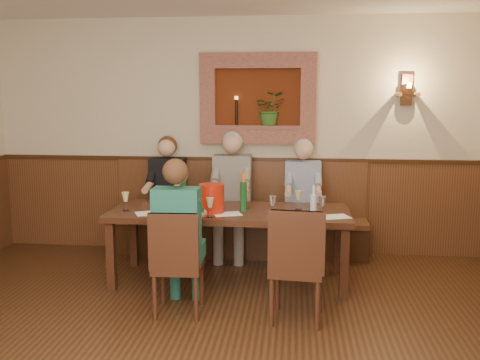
{
  "coord_description": "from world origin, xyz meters",
  "views": [
    {
      "loc": [
        0.65,
        -3.38,
        1.91
      ],
      "look_at": [
        0.1,
        1.9,
        1.05
      ],
      "focal_mm": 40.0,
      "sensor_mm": 36.0,
      "label": 1
    }
  ],
  "objects_px": {
    "chair_near_left": "(178,283)",
    "wine_bottle_green_a": "(243,196)",
    "bench": "(239,228)",
    "person_bench_mid": "(232,206)",
    "wine_bottle_green_b": "(183,191)",
    "chair_near_right": "(296,288)",
    "dining_table": "(230,217)",
    "person_bench_right": "(302,211)",
    "water_bottle": "(313,206)",
    "spittoon_bucket": "(212,198)",
    "person_bench_left": "(167,207)",
    "person_chair_front": "(179,249)"
  },
  "relations": [
    {
      "from": "chair_near_left",
      "to": "spittoon_bucket",
      "type": "bearing_deg",
      "value": 73.05
    },
    {
      "from": "spittoon_bucket",
      "to": "bench",
      "type": "bearing_deg",
      "value": 81.36
    },
    {
      "from": "chair_near_left",
      "to": "bench",
      "type": "bearing_deg",
      "value": 76.47
    },
    {
      "from": "person_bench_mid",
      "to": "wine_bottle_green_b",
      "type": "distance_m",
      "value": 0.84
    },
    {
      "from": "person_bench_mid",
      "to": "person_bench_right",
      "type": "relative_size",
      "value": 1.06
    },
    {
      "from": "person_bench_right",
      "to": "wine_bottle_green_a",
      "type": "xyz_separation_m",
      "value": [
        -0.6,
        -0.87,
        0.33
      ]
    },
    {
      "from": "chair_near_right",
      "to": "wine_bottle_green_a",
      "type": "relative_size",
      "value": 2.58
    },
    {
      "from": "dining_table",
      "to": "chair_near_right",
      "type": "relative_size",
      "value": 2.42
    },
    {
      "from": "bench",
      "to": "wine_bottle_green_a",
      "type": "bearing_deg",
      "value": -81.64
    },
    {
      "from": "dining_table",
      "to": "person_chair_front",
      "type": "bearing_deg",
      "value": -114.19
    },
    {
      "from": "person_bench_right",
      "to": "spittoon_bucket",
      "type": "xyz_separation_m",
      "value": [
        -0.91,
        -0.97,
        0.32
      ]
    },
    {
      "from": "chair_near_left",
      "to": "wine_bottle_green_a",
      "type": "height_order",
      "value": "wine_bottle_green_a"
    },
    {
      "from": "dining_table",
      "to": "wine_bottle_green_a",
      "type": "relative_size",
      "value": 6.23
    },
    {
      "from": "chair_near_left",
      "to": "person_bench_mid",
      "type": "bearing_deg",
      "value": 78.45
    },
    {
      "from": "person_bench_right",
      "to": "person_chair_front",
      "type": "distance_m",
      "value": 1.95
    },
    {
      "from": "dining_table",
      "to": "wine_bottle_green_a",
      "type": "height_order",
      "value": "wine_bottle_green_a"
    },
    {
      "from": "dining_table",
      "to": "chair_near_right",
      "type": "bearing_deg",
      "value": -52.83
    },
    {
      "from": "chair_near_right",
      "to": "person_chair_front",
      "type": "xyz_separation_m",
      "value": [
        -1.03,
        0.11,
        0.28
      ]
    },
    {
      "from": "dining_table",
      "to": "person_bench_mid",
      "type": "height_order",
      "value": "person_bench_mid"
    },
    {
      "from": "chair_near_right",
      "to": "person_bench_left",
      "type": "bearing_deg",
      "value": 137.07
    },
    {
      "from": "person_bench_mid",
      "to": "spittoon_bucket",
      "type": "height_order",
      "value": "person_bench_mid"
    },
    {
      "from": "chair_near_right",
      "to": "dining_table",
      "type": "bearing_deg",
      "value": 132.75
    },
    {
      "from": "person_chair_front",
      "to": "person_bench_mid",
      "type": "bearing_deg",
      "value": 80.55
    },
    {
      "from": "wine_bottle_green_b",
      "to": "chair_near_right",
      "type": "bearing_deg",
      "value": -41.86
    },
    {
      "from": "dining_table",
      "to": "person_bench_right",
      "type": "relative_size",
      "value": 1.72
    },
    {
      "from": "wine_bottle_green_a",
      "to": "wine_bottle_green_b",
      "type": "relative_size",
      "value": 1.05
    },
    {
      "from": "bench",
      "to": "person_bench_mid",
      "type": "height_order",
      "value": "person_bench_mid"
    },
    {
      "from": "wine_bottle_green_a",
      "to": "chair_near_right",
      "type": "bearing_deg",
      "value": -58.12
    },
    {
      "from": "bench",
      "to": "person_bench_mid",
      "type": "xyz_separation_m",
      "value": [
        -0.08,
        -0.11,
        0.29
      ]
    },
    {
      "from": "dining_table",
      "to": "person_bench_mid",
      "type": "relative_size",
      "value": 1.62
    },
    {
      "from": "person_bench_right",
      "to": "chair_near_right",
      "type": "bearing_deg",
      "value": -92.17
    },
    {
      "from": "person_bench_right",
      "to": "wine_bottle_green_a",
      "type": "distance_m",
      "value": 1.11
    },
    {
      "from": "person_chair_front",
      "to": "bench",
      "type": "bearing_deg",
      "value": 78.52
    },
    {
      "from": "chair_near_left",
      "to": "spittoon_bucket",
      "type": "xyz_separation_m",
      "value": [
        0.19,
        0.73,
        0.62
      ]
    },
    {
      "from": "person_chair_front",
      "to": "wine_bottle_green_a",
      "type": "height_order",
      "value": "person_chair_front"
    },
    {
      "from": "bench",
      "to": "person_bench_right",
      "type": "xyz_separation_m",
      "value": [
        0.74,
        -0.1,
        0.25
      ]
    },
    {
      "from": "wine_bottle_green_b",
      "to": "dining_table",
      "type": "bearing_deg",
      "value": -18.4
    },
    {
      "from": "wine_bottle_green_b",
      "to": "person_chair_front",
      "type": "bearing_deg",
      "value": -80.5
    },
    {
      "from": "chair_near_left",
      "to": "person_bench_left",
      "type": "xyz_separation_m",
      "value": [
        -0.5,
        1.69,
        0.31
      ]
    },
    {
      "from": "person_bench_right",
      "to": "bench",
      "type": "bearing_deg",
      "value": 171.97
    },
    {
      "from": "person_bench_right",
      "to": "wine_bottle_green_b",
      "type": "distance_m",
      "value": 1.46
    },
    {
      "from": "person_bench_mid",
      "to": "wine_bottle_green_a",
      "type": "relative_size",
      "value": 3.83
    },
    {
      "from": "person_chair_front",
      "to": "spittoon_bucket",
      "type": "distance_m",
      "value": 0.75
    },
    {
      "from": "dining_table",
      "to": "wine_bottle_green_a",
      "type": "xyz_separation_m",
      "value": [
        0.14,
        -0.04,
        0.23
      ]
    },
    {
      "from": "person_chair_front",
      "to": "spittoon_bucket",
      "type": "bearing_deg",
      "value": 73.98
    },
    {
      "from": "wine_bottle_green_a",
      "to": "water_bottle",
      "type": "bearing_deg",
      "value": -24.85
    },
    {
      "from": "wine_bottle_green_a",
      "to": "wine_bottle_green_b",
      "type": "height_order",
      "value": "wine_bottle_green_a"
    },
    {
      "from": "person_bench_right",
      "to": "water_bottle",
      "type": "relative_size",
      "value": 4.23
    },
    {
      "from": "water_bottle",
      "to": "dining_table",
      "type": "bearing_deg",
      "value": 156.97
    },
    {
      "from": "chair_near_left",
      "to": "spittoon_bucket",
      "type": "distance_m",
      "value": 0.97
    }
  ]
}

